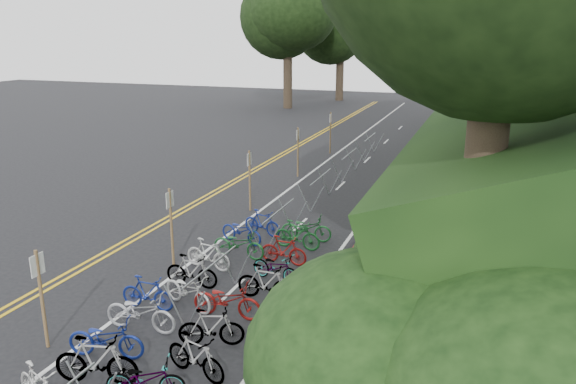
# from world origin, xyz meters

# --- Properties ---
(ground) EXTENTS (120.00, 120.00, 0.00)m
(ground) POSITION_xyz_m (0.00, 0.00, 0.00)
(ground) COLOR black
(ground) RESTS_ON ground
(road_markings) EXTENTS (7.47, 80.00, 0.01)m
(road_markings) POSITION_xyz_m (0.63, 10.10, 0.00)
(road_markings) COLOR gold
(road_markings) RESTS_ON ground
(red_curb) EXTENTS (0.25, 28.00, 0.10)m
(red_curb) POSITION_xyz_m (5.70, 12.00, 0.05)
(red_curb) COLOR maroon
(red_curb) RESTS_ON ground
(embankment) EXTENTS (14.30, 48.14, 9.11)m
(embankment) POSITION_xyz_m (12.96, 19.04, 2.57)
(embankment) COLOR black
(embankment) RESTS_ON ground
(bike_racks_rest) EXTENTS (1.14, 23.00, 1.17)m
(bike_racks_rest) POSITION_xyz_m (3.00, 13.00, 0.85)
(bike_racks_rest) COLOR gray
(bike_racks_rest) RESTS_ON ground
(signpost_near) EXTENTS (0.08, 0.40, 2.41)m
(signpost_near) POSITION_xyz_m (0.34, -0.14, 1.38)
(signpost_near) COLOR brown
(signpost_near) RESTS_ON ground
(signposts_rest) EXTENTS (0.08, 18.40, 2.50)m
(signposts_rest) POSITION_xyz_m (0.60, 14.00, 1.43)
(signposts_rest) COLOR brown
(signposts_rest) RESTS_ON ground
(bike_front) EXTENTS (0.46, 1.55, 0.93)m
(bike_front) POSITION_xyz_m (1.49, 2.25, 0.46)
(bike_front) COLOR navy
(bike_front) RESTS_ON ground
(bike_valet) EXTENTS (3.52, 13.38, 1.09)m
(bike_valet) POSITION_xyz_m (2.96, 2.62, 0.48)
(bike_valet) COLOR maroon
(bike_valet) RESTS_ON ground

